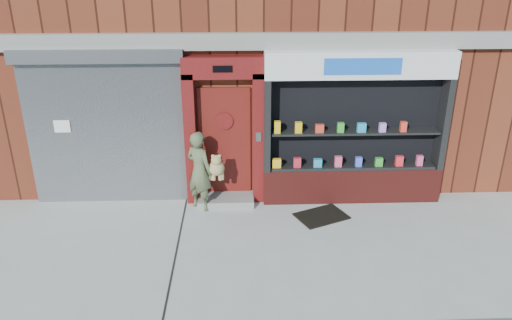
{
  "coord_description": "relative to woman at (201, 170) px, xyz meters",
  "views": [
    {
      "loc": [
        -0.47,
        -7.13,
        4.66
      ],
      "look_at": [
        -0.18,
        1.0,
        1.23
      ],
      "focal_mm": 35.0,
      "sensor_mm": 36.0,
      "label": 1
    }
  ],
  "objects": [
    {
      "name": "woman",
      "position": [
        0.0,
        0.0,
        0.0
      ],
      "size": [
        0.82,
        0.65,
        1.58
      ],
      "color": "#505A3B",
      "rests_on": "ground"
    },
    {
      "name": "ground",
      "position": [
        1.2,
        -1.54,
        -0.8
      ],
      "size": [
        80.0,
        80.0,
        0.0
      ],
      "primitive_type": "plane",
      "color": "#9E9E99",
      "rests_on": "ground"
    },
    {
      "name": "red_door_bay",
      "position": [
        0.45,
        0.32,
        0.66
      ],
      "size": [
        1.52,
        0.58,
        2.9
      ],
      "color": "#4C0D0D",
      "rests_on": "ground"
    },
    {
      "name": "pharmacy_bay",
      "position": [
        2.95,
        0.27,
        0.57
      ],
      "size": [
        3.5,
        0.41,
        3.0
      ],
      "color": "maroon",
      "rests_on": "ground"
    },
    {
      "name": "shutter_bay",
      "position": [
        -1.8,
        0.39,
        0.92
      ],
      "size": [
        3.1,
        0.3,
        3.04
      ],
      "color": "gray",
      "rests_on": "ground"
    },
    {
      "name": "doormat",
      "position": [
        2.27,
        -0.44,
        -0.79
      ],
      "size": [
        1.1,
        0.97,
        0.02
      ],
      "primitive_type": "cube",
      "rotation": [
        0.0,
        0.0,
        0.43
      ],
      "color": "black",
      "rests_on": "ground"
    }
  ]
}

